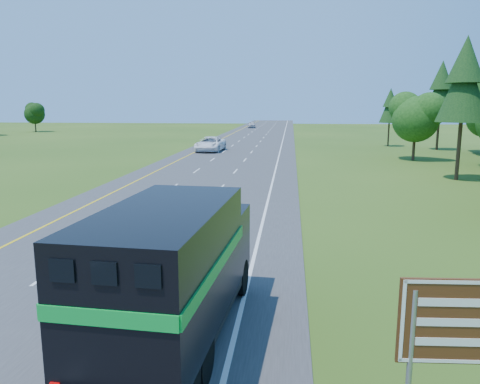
% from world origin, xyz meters
% --- Properties ---
extents(road, '(15.00, 260.00, 0.04)m').
position_xyz_m(road, '(0.00, 50.00, 0.02)').
color(road, '#38383A').
rests_on(road, ground).
extents(lane_markings, '(11.15, 260.00, 0.01)m').
position_xyz_m(lane_markings, '(0.00, 50.00, 0.04)').
color(lane_markings, yellow).
rests_on(lane_markings, road).
extents(horse_truck, '(3.16, 8.58, 3.73)m').
position_xyz_m(horse_truck, '(4.02, 6.30, 2.04)').
color(horse_truck, black).
rests_on(horse_truck, road).
extents(white_suv, '(3.53, 7.02, 1.90)m').
position_xyz_m(white_suv, '(-3.69, 56.43, 0.99)').
color(white_suv, white).
rests_on(white_suv, road).
extents(far_car, '(2.21, 4.91, 1.64)m').
position_xyz_m(far_car, '(-3.55, 120.02, 0.86)').
color(far_car, '#B8B8BF').
rests_on(far_car, road).
extents(exit_sign, '(2.15, 0.21, 3.65)m').
position_xyz_m(exit_sign, '(9.88, 3.04, 2.37)').
color(exit_sign, gray).
rests_on(exit_sign, ground).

